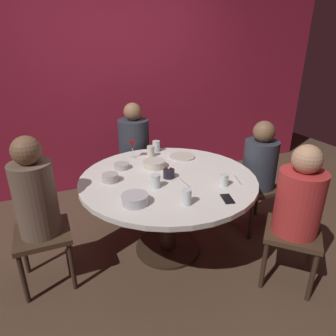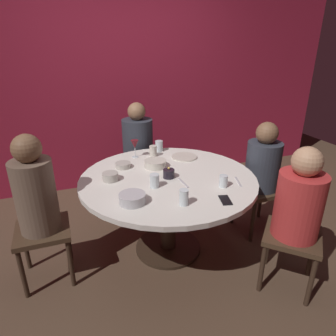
{
  "view_description": "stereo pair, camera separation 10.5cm",
  "coord_description": "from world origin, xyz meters",
  "px_view_note": "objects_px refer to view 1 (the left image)",
  "views": [
    {
      "loc": [
        -0.9,
        -2.11,
        1.8
      ],
      "look_at": [
        0.0,
        0.0,
        0.82
      ],
      "focal_mm": 31.99,
      "sensor_mm": 36.0,
      "label": 1
    },
    {
      "loc": [
        -0.8,
        -2.15,
        1.8
      ],
      "look_at": [
        0.0,
        0.0,
        0.82
      ],
      "focal_mm": 31.99,
      "sensor_mm": 36.0,
      "label": 2
    }
  ],
  "objects_px": {
    "candle_holder": "(169,173)",
    "wine_glass": "(132,145)",
    "bowl_serving_large": "(135,199)",
    "seated_diner_right": "(260,164)",
    "bowl_salad_center": "(110,178)",
    "cup_far_edge": "(187,197)",
    "seated_diner_left": "(36,199)",
    "cup_by_left_diner": "(156,146)",
    "cup_near_candle": "(151,151)",
    "cell_phone": "(227,199)",
    "seated_diner_front_right": "(299,202)",
    "bowl_small_white": "(154,164)",
    "cup_by_right_diner": "(224,180)",
    "bowl_sauce_side": "(122,166)",
    "dinner_plate": "(182,157)",
    "dining_table": "(168,191)",
    "seated_diner_back": "(134,144)",
    "cup_center_front": "(156,181)"
  },
  "relations": [
    {
      "from": "bowl_small_white",
      "to": "cup_near_candle",
      "type": "distance_m",
      "value": 0.28
    },
    {
      "from": "seated_diner_right",
      "to": "cell_phone",
      "type": "relative_size",
      "value": 8.05
    },
    {
      "from": "dining_table",
      "to": "candle_holder",
      "type": "relative_size",
      "value": 15.47
    },
    {
      "from": "dining_table",
      "to": "bowl_sauce_side",
      "type": "xyz_separation_m",
      "value": [
        -0.31,
        0.33,
        0.16
      ]
    },
    {
      "from": "cell_phone",
      "to": "bowl_salad_center",
      "type": "relative_size",
      "value": 1.08
    },
    {
      "from": "seated_diner_left",
      "to": "seated_diner_front_right",
      "type": "distance_m",
      "value": 1.91
    },
    {
      "from": "bowl_small_white",
      "to": "cup_by_left_diner",
      "type": "bearing_deg",
      "value": 66.73
    },
    {
      "from": "seated_diner_right",
      "to": "bowl_small_white",
      "type": "xyz_separation_m",
      "value": [
        -1.0,
        0.24,
        0.07
      ]
    },
    {
      "from": "candle_holder",
      "to": "bowl_sauce_side",
      "type": "distance_m",
      "value": 0.47
    },
    {
      "from": "seated_diner_right",
      "to": "cup_far_edge",
      "type": "bearing_deg",
      "value": 25.01
    },
    {
      "from": "cup_near_candle",
      "to": "bowl_salad_center",
      "type": "bearing_deg",
      "value": -140.33
    },
    {
      "from": "dining_table",
      "to": "bowl_small_white",
      "type": "xyz_separation_m",
      "value": [
        -0.03,
        0.24,
        0.16
      ]
    },
    {
      "from": "dinner_plate",
      "to": "seated_diner_right",
      "type": "bearing_deg",
      "value": -29.21
    },
    {
      "from": "cell_phone",
      "to": "bowl_sauce_side",
      "type": "bearing_deg",
      "value": -42.55
    },
    {
      "from": "cup_far_edge",
      "to": "seated_diner_left",
      "type": "bearing_deg",
      "value": 153.9
    },
    {
      "from": "wine_glass",
      "to": "cup_by_right_diner",
      "type": "height_order",
      "value": "wine_glass"
    },
    {
      "from": "bowl_serving_large",
      "to": "seated_diner_right",
      "type": "bearing_deg",
      "value": 13.6
    },
    {
      "from": "bowl_salad_center",
      "to": "cup_by_left_diner",
      "type": "bearing_deg",
      "value": 41.55
    },
    {
      "from": "dining_table",
      "to": "seated_diner_front_right",
      "type": "relative_size",
      "value": 1.29
    },
    {
      "from": "cup_center_front",
      "to": "bowl_serving_large",
      "type": "bearing_deg",
      "value": -140.59
    },
    {
      "from": "seated_diner_right",
      "to": "cup_center_front",
      "type": "bearing_deg",
      "value": 7.24
    },
    {
      "from": "dining_table",
      "to": "cell_phone",
      "type": "xyz_separation_m",
      "value": [
        0.24,
        -0.53,
        0.14
      ]
    },
    {
      "from": "seated_diner_back",
      "to": "cup_far_edge",
      "type": "bearing_deg",
      "value": -2.35
    },
    {
      "from": "bowl_salad_center",
      "to": "seated_diner_front_right",
      "type": "bearing_deg",
      "value": -34.69
    },
    {
      "from": "seated_diner_front_right",
      "to": "cup_by_right_diner",
      "type": "distance_m",
      "value": 0.56
    },
    {
      "from": "seated_diner_right",
      "to": "seated_diner_front_right",
      "type": "relative_size",
      "value": 0.98
    },
    {
      "from": "bowl_small_white",
      "to": "cup_near_candle",
      "type": "height_order",
      "value": "cup_near_candle"
    },
    {
      "from": "seated_diner_front_right",
      "to": "cup_center_front",
      "type": "height_order",
      "value": "seated_diner_front_right"
    },
    {
      "from": "seated_diner_back",
      "to": "cup_by_left_diner",
      "type": "height_order",
      "value": "seated_diner_back"
    },
    {
      "from": "bowl_serving_large",
      "to": "bowl_salad_center",
      "type": "xyz_separation_m",
      "value": [
        -0.08,
        0.43,
        -0.0
      ]
    },
    {
      "from": "bowl_salad_center",
      "to": "cup_by_left_diner",
      "type": "distance_m",
      "value": 0.81
    },
    {
      "from": "candle_holder",
      "to": "bowl_serving_large",
      "type": "bearing_deg",
      "value": -141.6
    },
    {
      "from": "dinner_plate",
      "to": "cell_phone",
      "type": "distance_m",
      "value": 0.9
    },
    {
      "from": "dining_table",
      "to": "cup_far_edge",
      "type": "height_order",
      "value": "cup_far_edge"
    },
    {
      "from": "wine_glass",
      "to": "bowl_salad_center",
      "type": "distance_m",
      "value": 0.56
    },
    {
      "from": "bowl_small_white",
      "to": "cup_far_edge",
      "type": "relative_size",
      "value": 1.7
    },
    {
      "from": "seated_diner_front_right",
      "to": "bowl_serving_large",
      "type": "bearing_deg",
      "value": 25.28
    },
    {
      "from": "seated_diner_right",
      "to": "candle_holder",
      "type": "relative_size",
      "value": 11.72
    },
    {
      "from": "seated_diner_back",
      "to": "bowl_serving_large",
      "type": "xyz_separation_m",
      "value": [
        -0.39,
        -1.31,
        0.04
      ]
    },
    {
      "from": "cup_near_candle",
      "to": "cup_by_left_diner",
      "type": "bearing_deg",
      "value": 49.31
    },
    {
      "from": "wine_glass",
      "to": "dinner_plate",
      "type": "distance_m",
      "value": 0.5
    },
    {
      "from": "cup_near_candle",
      "to": "cup_by_right_diner",
      "type": "distance_m",
      "value": 0.9
    },
    {
      "from": "dinner_plate",
      "to": "cup_by_left_diner",
      "type": "height_order",
      "value": "cup_by_left_diner"
    },
    {
      "from": "candle_holder",
      "to": "wine_glass",
      "type": "xyz_separation_m",
      "value": [
        -0.14,
        0.56,
        0.09
      ]
    },
    {
      "from": "seated_diner_left",
      "to": "cup_center_front",
      "type": "height_order",
      "value": "seated_diner_left"
    },
    {
      "from": "seated_diner_back",
      "to": "candle_holder",
      "type": "bearing_deg",
      "value": 0.04
    },
    {
      "from": "seated_diner_left",
      "to": "cup_center_front",
      "type": "relative_size",
      "value": 11.39
    },
    {
      "from": "seated_diner_front_right",
      "to": "bowl_serving_large",
      "type": "distance_m",
      "value": 1.19
    },
    {
      "from": "cup_by_right_diner",
      "to": "cup_center_front",
      "type": "relative_size",
      "value": 0.89
    },
    {
      "from": "cup_near_candle",
      "to": "cup_by_right_diner",
      "type": "relative_size",
      "value": 1.12
    }
  ]
}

